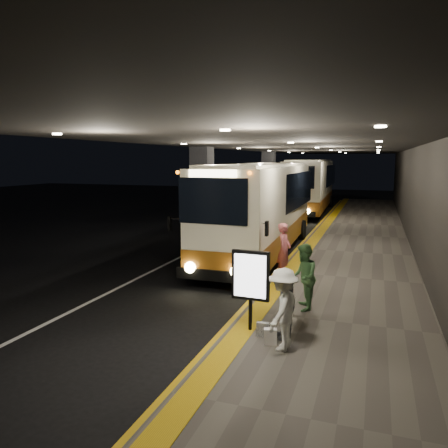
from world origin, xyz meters
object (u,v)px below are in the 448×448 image
Objects in this scene: coach_main at (262,212)px; info_sign at (251,277)px; passenger_waiting_grey at (286,303)px; stanchion_post at (251,301)px; passenger_waiting_green at (303,277)px; passenger_waiting_white at (283,309)px; coach_second at (310,188)px; bag_polka at (263,329)px; bag_plain at (270,336)px; passenger_boarding at (284,250)px.

info_sign is at bearing -79.06° from coach_main.
stanchion_post is at bearing -146.18° from passenger_waiting_grey.
passenger_waiting_green is (2.79, -6.69, -0.75)m from coach_main.
passenger_waiting_white is (2.77, -9.13, -0.76)m from coach_main.
passenger_waiting_grey is (2.96, -23.90, -0.89)m from coach_second.
bag_polka is at bearing -26.69° from passenger_waiting_green.
passenger_waiting_green is (3.02, -22.03, -0.81)m from coach_second.
coach_main is 9.07m from bag_polka.
info_sign reaches higher than stanchion_post.
info_sign is (-0.59, 0.58, 1.04)m from bag_plain.
bag_plain is (-0.29, -2.31, -0.67)m from passenger_waiting_green.
bag_plain is at bearing -41.67° from info_sign.
coach_main is 8.29m from stanchion_post.
passenger_waiting_white is at bearing -25.69° from bag_plain.
passenger_boarding reaches higher than passenger_waiting_green.
coach_main is 6.51× the size of info_sign.
bag_plain is 0.18× the size of info_sign.
stanchion_post is at bearing -130.38° from passenger_waiting_white.
coach_second is at bearing 97.79° from info_sign.
coach_second is 22.25m from passenger_waiting_green.
passenger_boarding is 4.67m from info_sign.
coach_second reaches higher than passenger_waiting_grey.
passenger_waiting_green is 1.67m from stanchion_post.
passenger_waiting_white is (1.07, -5.37, -0.05)m from passenger_boarding.
passenger_waiting_green is 1.98m from info_sign.
passenger_boarding reaches higher than bag_polka.
passenger_waiting_green is 1.02× the size of passenger_waiting_white.
info_sign is (1.90, -8.42, -0.37)m from coach_main.
passenger_boarding is 3.12m from passenger_waiting_green.
bag_plain is (2.50, -9.00, -1.42)m from coach_main.
coach_main is 0.97× the size of coach_second.
bag_polka is at bearing -122.29° from passenger_waiting_white.
info_sign reaches higher than bag_polka.
passenger_boarding is 5.00m from bag_polka.
coach_main is at bearing 172.67° from passenger_waiting_grey.
coach_main reaches higher than info_sign.
passenger_waiting_grey reaches higher than bag_polka.
passenger_boarding reaches higher than stanchion_post.
passenger_waiting_green is at bearing -84.16° from coach_second.
passenger_boarding reaches higher than passenger_waiting_white.
passenger_waiting_green is 2.42m from bag_plain.
stanchion_post is (-0.97, -1.33, -0.31)m from passenger_waiting_green.
coach_second is 6.90× the size of passenger_boarding.
info_sign is at bearing -77.93° from stanchion_post.
stanchion_post is at bearing 124.74° from bag_plain.
passenger_waiting_green is at bearing -171.35° from passenger_waiting_white.
info_sign is at bearing -125.15° from passenger_waiting_grey.
passenger_waiting_white reaches higher than stanchion_post.
stanchion_post is at bearing -173.47° from passenger_boarding.
passenger_boarding is at bearing 96.39° from bag_polka.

